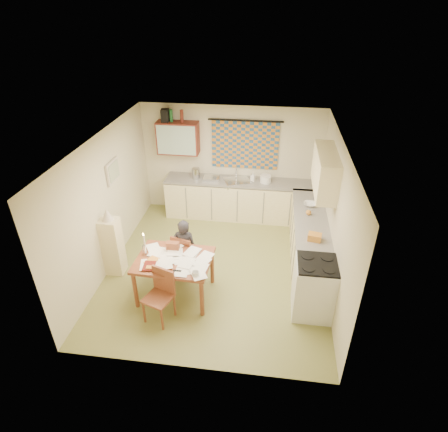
# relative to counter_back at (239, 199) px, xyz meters

# --- Properties ---
(floor) EXTENTS (4.00, 4.50, 0.02)m
(floor) POSITION_rel_counter_back_xyz_m (-0.21, -1.95, -0.46)
(floor) COLOR olive
(floor) RESTS_ON ground
(ceiling) EXTENTS (4.00, 4.50, 0.02)m
(ceiling) POSITION_rel_counter_back_xyz_m (-0.21, -1.95, 2.06)
(ceiling) COLOR white
(ceiling) RESTS_ON floor
(wall_back) EXTENTS (4.00, 0.02, 2.50)m
(wall_back) POSITION_rel_counter_back_xyz_m (-0.21, 0.31, 0.80)
(wall_back) COLOR beige
(wall_back) RESTS_ON floor
(wall_front) EXTENTS (4.00, 0.02, 2.50)m
(wall_front) POSITION_rel_counter_back_xyz_m (-0.21, -4.21, 0.80)
(wall_front) COLOR beige
(wall_front) RESTS_ON floor
(wall_left) EXTENTS (0.02, 4.50, 2.50)m
(wall_left) POSITION_rel_counter_back_xyz_m (-2.22, -1.95, 0.80)
(wall_left) COLOR beige
(wall_left) RESTS_ON floor
(wall_right) EXTENTS (0.02, 4.50, 2.50)m
(wall_right) POSITION_rel_counter_back_xyz_m (1.80, -1.95, 0.80)
(wall_right) COLOR beige
(wall_right) RESTS_ON floor
(window_blind) EXTENTS (1.45, 0.03, 1.05)m
(window_blind) POSITION_rel_counter_back_xyz_m (0.09, 0.27, 1.20)
(window_blind) COLOR #264F78
(window_blind) RESTS_ON wall_back
(curtain_rod) EXTENTS (1.60, 0.04, 0.04)m
(curtain_rod) POSITION_rel_counter_back_xyz_m (0.09, 0.25, 1.75)
(curtain_rod) COLOR black
(curtain_rod) RESTS_ON wall_back
(wall_cabinet) EXTENTS (0.90, 0.34, 0.70)m
(wall_cabinet) POSITION_rel_counter_back_xyz_m (-1.36, 0.13, 1.35)
(wall_cabinet) COLOR #591D15
(wall_cabinet) RESTS_ON wall_back
(wall_cabinet_glass) EXTENTS (0.84, 0.02, 0.64)m
(wall_cabinet_glass) POSITION_rel_counter_back_xyz_m (-1.36, -0.04, 1.35)
(wall_cabinet_glass) COLOR #99B2A5
(wall_cabinet_glass) RESTS_ON wall_back
(upper_cabinet_right) EXTENTS (0.34, 1.30, 0.70)m
(upper_cabinet_right) POSITION_rel_counter_back_xyz_m (1.62, -1.40, 1.40)
(upper_cabinet_right) COLOR beige
(upper_cabinet_right) RESTS_ON wall_right
(framed_print) EXTENTS (0.04, 0.50, 0.40)m
(framed_print) POSITION_rel_counter_back_xyz_m (-2.18, -1.55, 1.25)
(framed_print) COLOR beige
(framed_print) RESTS_ON wall_left
(print_canvas) EXTENTS (0.01, 0.42, 0.32)m
(print_canvas) POSITION_rel_counter_back_xyz_m (-2.16, -1.55, 1.25)
(print_canvas) COLOR beige
(print_canvas) RESTS_ON wall_left
(counter_back) EXTENTS (3.30, 0.62, 0.92)m
(counter_back) POSITION_rel_counter_back_xyz_m (0.00, 0.00, 0.00)
(counter_back) COLOR beige
(counter_back) RESTS_ON floor
(counter_right) EXTENTS (0.62, 2.95, 0.92)m
(counter_right) POSITION_rel_counter_back_xyz_m (1.49, -1.70, -0.00)
(counter_right) COLOR beige
(counter_right) RESTS_ON floor
(stove) EXTENTS (0.64, 0.64, 0.98)m
(stove) POSITION_rel_counter_back_xyz_m (1.49, -2.87, 0.04)
(stove) COLOR white
(stove) RESTS_ON floor
(sink) EXTENTS (0.67, 0.62, 0.10)m
(sink) POSITION_rel_counter_back_xyz_m (-0.04, 0.00, 0.43)
(sink) COLOR silver
(sink) RESTS_ON counter_back
(tap) EXTENTS (0.03, 0.03, 0.28)m
(tap) POSITION_rel_counter_back_xyz_m (-0.08, 0.18, 0.61)
(tap) COLOR silver
(tap) RESTS_ON counter_back
(dish_rack) EXTENTS (0.36, 0.31, 0.06)m
(dish_rack) POSITION_rel_counter_back_xyz_m (-0.62, 0.00, 0.50)
(dish_rack) COLOR silver
(dish_rack) RESTS_ON counter_back
(kettle) EXTENTS (0.21, 0.21, 0.24)m
(kettle) POSITION_rel_counter_back_xyz_m (-0.97, -0.00, 0.59)
(kettle) COLOR silver
(kettle) RESTS_ON counter_back
(mixing_bowl) EXTENTS (0.24, 0.24, 0.16)m
(mixing_bowl) POSITION_rel_counter_back_xyz_m (0.58, 0.00, 0.55)
(mixing_bowl) COLOR white
(mixing_bowl) RESTS_ON counter_back
(soap_bottle) EXTENTS (0.15, 0.15, 0.19)m
(soap_bottle) POSITION_rel_counter_back_xyz_m (0.30, 0.05, 0.56)
(soap_bottle) COLOR white
(soap_bottle) RESTS_ON counter_back
(bowl) EXTENTS (0.27, 0.27, 0.06)m
(bowl) POSITION_rel_counter_back_xyz_m (1.49, -0.95, 0.50)
(bowl) COLOR white
(bowl) RESTS_ON counter_right
(orange_bag) EXTENTS (0.25, 0.20, 0.12)m
(orange_bag) POSITION_rel_counter_back_xyz_m (1.49, -2.15, 0.53)
(orange_bag) COLOR orange
(orange_bag) RESTS_ON counter_right
(fruit_orange) EXTENTS (0.10, 0.10, 0.10)m
(fruit_orange) POSITION_rel_counter_back_xyz_m (1.44, -1.31, 0.52)
(fruit_orange) COLOR orange
(fruit_orange) RESTS_ON counter_right
(speaker) EXTENTS (0.18, 0.22, 0.26)m
(speaker) POSITION_rel_counter_back_xyz_m (-1.61, 0.13, 1.83)
(speaker) COLOR black
(speaker) RESTS_ON wall_cabinet
(bottle_green) EXTENTS (0.09, 0.09, 0.26)m
(bottle_green) POSITION_rel_counter_back_xyz_m (-1.48, 0.13, 1.83)
(bottle_green) COLOR #195926
(bottle_green) RESTS_ON wall_cabinet
(bottle_brown) EXTENTS (0.07, 0.07, 0.26)m
(bottle_brown) POSITION_rel_counter_back_xyz_m (-1.25, 0.13, 1.83)
(bottle_brown) COLOR #591D15
(bottle_brown) RESTS_ON wall_cabinet
(dining_table) EXTENTS (1.26, 0.98, 0.75)m
(dining_table) POSITION_rel_counter_back_xyz_m (-0.80, -2.76, -0.07)
(dining_table) COLOR brown
(dining_table) RESTS_ON floor
(chair_far) EXTENTS (0.48, 0.48, 0.86)m
(chair_far) POSITION_rel_counter_back_xyz_m (-0.74, -2.18, -0.18)
(chair_far) COLOR brown
(chair_far) RESTS_ON floor
(chair_near) EXTENTS (0.51, 0.51, 0.88)m
(chair_near) POSITION_rel_counter_back_xyz_m (-0.91, -3.35, -0.18)
(chair_near) COLOR brown
(chair_near) RESTS_ON floor
(person) EXTENTS (0.44, 0.30, 1.18)m
(person) POSITION_rel_counter_back_xyz_m (-0.74, -2.24, 0.14)
(person) COLOR black
(person) RESTS_ON floor
(shelf_stand) EXTENTS (0.32, 0.30, 1.12)m
(shelf_stand) POSITION_rel_counter_back_xyz_m (-2.05, -2.31, 0.11)
(shelf_stand) COLOR beige
(shelf_stand) RESTS_ON floor
(lampshade) EXTENTS (0.20, 0.20, 0.22)m
(lampshade) POSITION_rel_counter_back_xyz_m (-2.05, -2.31, 0.78)
(lampshade) COLOR beige
(lampshade) RESTS_ON shelf_stand
(letter_rack) EXTENTS (0.22, 0.11, 0.16)m
(letter_rack) POSITION_rel_counter_back_xyz_m (-0.87, -2.52, 0.38)
(letter_rack) COLOR brown
(letter_rack) RESTS_ON dining_table
(mug) EXTENTS (0.19, 0.19, 0.09)m
(mug) POSITION_rel_counter_back_xyz_m (-0.35, -3.14, 0.34)
(mug) COLOR white
(mug) RESTS_ON dining_table
(magazine) EXTENTS (0.23, 0.29, 0.02)m
(magazine) POSITION_rel_counter_back_xyz_m (-1.23, -3.02, 0.31)
(magazine) COLOR maroon
(magazine) RESTS_ON dining_table
(book) EXTENTS (0.33, 0.35, 0.02)m
(book) POSITION_rel_counter_back_xyz_m (-1.21, -2.84, 0.31)
(book) COLOR orange
(book) RESTS_ON dining_table
(orange_box) EXTENTS (0.12, 0.09, 0.04)m
(orange_box) POSITION_rel_counter_back_xyz_m (-1.10, -3.07, 0.32)
(orange_box) COLOR orange
(orange_box) RESTS_ON dining_table
(eyeglasses) EXTENTS (0.13, 0.05, 0.02)m
(eyeglasses) POSITION_rel_counter_back_xyz_m (-0.66, -3.07, 0.31)
(eyeglasses) COLOR black
(eyeglasses) RESTS_ON dining_table
(candle_holder) EXTENTS (0.06, 0.06, 0.18)m
(candle_holder) POSITION_rel_counter_back_xyz_m (-1.30, -2.71, 0.39)
(candle_holder) COLOR silver
(candle_holder) RESTS_ON dining_table
(candle) EXTENTS (0.03, 0.03, 0.22)m
(candle) POSITION_rel_counter_back_xyz_m (-1.28, -2.72, 0.59)
(candle) COLOR white
(candle) RESTS_ON dining_table
(candle_flame) EXTENTS (0.02, 0.02, 0.02)m
(candle_flame) POSITION_rel_counter_back_xyz_m (-1.29, -2.71, 0.71)
(candle_flame) COLOR #FFCC66
(candle_flame) RESTS_ON dining_table
(papers) EXTENTS (1.23, 1.00, 0.03)m
(papers) POSITION_rel_counter_back_xyz_m (-0.72, -2.77, 0.31)
(papers) COLOR white
(papers) RESTS_ON dining_table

